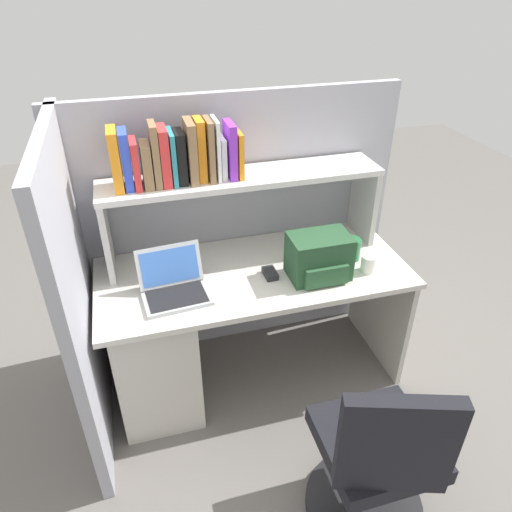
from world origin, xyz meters
TOP-DOWN VIEW (x-y plane):
  - ground_plane at (0.00, 0.00)m, footprint 8.00×8.00m
  - desk at (-0.39, 0.00)m, footprint 1.60×0.70m
  - cubicle_partition_rear at (0.00, 0.38)m, footprint 1.84×0.05m
  - cubicle_partition_left at (-0.85, -0.05)m, footprint 0.05×1.06m
  - overhead_hutch at (0.00, 0.20)m, footprint 1.44×0.28m
  - reference_books_on_shelf at (-0.32, 0.20)m, footprint 0.61×0.18m
  - laptop at (-0.42, -0.09)m, footprint 0.33×0.29m
  - backpack at (0.30, -0.13)m, footprint 0.30×0.23m
  - computer_mouse at (0.07, -0.07)m, footprint 0.06×0.10m
  - paper_cup at (0.57, -0.16)m, footprint 0.08×0.08m
  - snack_canister at (0.53, -0.03)m, footprint 0.10×0.10m
  - office_chair at (0.24, -0.98)m, footprint 0.52×0.54m

SIDE VIEW (x-z plane):
  - ground_plane at x=0.00m, z-range 0.00..0.00m
  - office_chair at x=0.24m, z-range -0.07..0.86m
  - desk at x=-0.39m, z-range 0.04..0.77m
  - computer_mouse at x=0.07m, z-range 0.73..0.76m
  - cubicle_partition_rear at x=0.00m, z-range 0.00..1.55m
  - cubicle_partition_left at x=-0.85m, z-range 0.00..1.55m
  - paper_cup at x=0.57m, z-range 0.73..0.82m
  - laptop at x=-0.42m, z-range 0.67..0.89m
  - snack_canister at x=0.53m, z-range 0.73..0.85m
  - backpack at x=0.30m, z-range 0.73..0.95m
  - overhead_hutch at x=0.00m, z-range 0.86..1.31m
  - reference_books_on_shelf at x=-0.32m, z-range 1.16..1.46m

